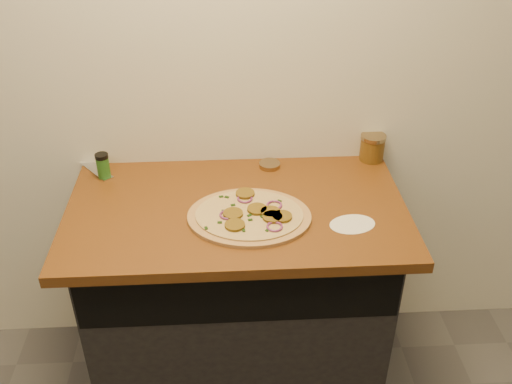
{
  "coord_description": "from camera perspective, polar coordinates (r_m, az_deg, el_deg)",
  "views": [
    {
      "loc": [
        -0.03,
        -0.24,
        2.04
      ],
      "look_at": [
        0.07,
        1.43,
        0.95
      ],
      "focal_mm": 40.0,
      "sensor_mm": 36.0,
      "label": 1
    }
  ],
  "objects": [
    {
      "name": "mason_jar_lid",
      "position": [
        2.24,
        1.37,
        2.74
      ],
      "size": [
        0.1,
        0.1,
        0.02
      ],
      "primitive_type": "cylinder",
      "rotation": [
        0.0,
        0.0,
        0.17
      ],
      "color": "#957D57",
      "rests_on": "countertop"
    },
    {
      "name": "chefs_knife",
      "position": [
        2.38,
        -16.88,
        3.11
      ],
      "size": [
        0.24,
        0.28,
        0.02
      ],
      "color": "#B7BAC1",
      "rests_on": "countertop"
    },
    {
      "name": "cabinet",
      "position": [
        2.34,
        -1.77,
        -10.51
      ],
      "size": [
        1.1,
        0.6,
        0.86
      ],
      "primitive_type": "cube",
      "color": "black",
      "rests_on": "ground"
    },
    {
      "name": "flour_spill",
      "position": [
        1.95,
        9.61,
        -3.19
      ],
      "size": [
        0.19,
        0.19,
        0.0
      ],
      "primitive_type": "cylinder",
      "rotation": [
        0.0,
        0.0,
        0.19
      ],
      "color": "silver",
      "rests_on": "countertop"
    },
    {
      "name": "countertop",
      "position": [
        2.03,
        -1.96,
        -1.84
      ],
      "size": [
        1.2,
        0.7,
        0.04
      ],
      "primitive_type": "cube",
      "color": "brown",
      "rests_on": "cabinet"
    },
    {
      "name": "salsa_jar",
      "position": [
        2.32,
        11.55,
        4.41
      ],
      "size": [
        0.1,
        0.1,
        0.11
      ],
      "color": "maroon",
      "rests_on": "countertop"
    },
    {
      "name": "spice_shaker",
      "position": [
        2.23,
        -15.05,
        2.55
      ],
      "size": [
        0.05,
        0.05,
        0.1
      ],
      "color": "#26611E",
      "rests_on": "countertop"
    },
    {
      "name": "pizza",
      "position": [
        1.95,
        -0.6,
        -2.37
      ],
      "size": [
        0.45,
        0.45,
        0.03
      ],
      "color": "tan",
      "rests_on": "countertop"
    }
  ]
}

